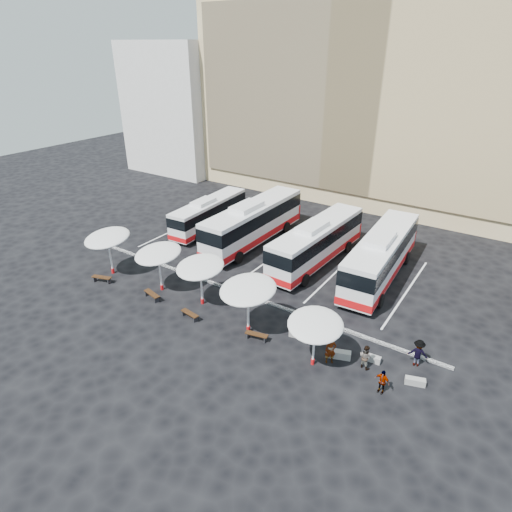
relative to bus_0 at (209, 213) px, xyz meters
The scene contains 26 objects.
ground 13.32m from the bus_0, 45.88° to the right, with size 120.00×120.00×0.00m, color black.
sandstone_building 26.54m from the bus_0, 67.67° to the left, with size 42.00×18.25×29.60m.
apartment_block 27.37m from the bus_0, 135.44° to the left, with size 14.00×14.00×18.00m, color silver.
curb_divider 12.96m from the bus_0, 44.33° to the right, with size 34.00×0.25×0.15m, color black.
bay_lines 9.47m from the bus_0, ahead, with size 24.15×12.00×0.01m.
bus_0 is the anchor object (origin of this frame).
bus_1 5.87m from the bus_0, ahead, with size 3.23×13.52×4.29m.
bus_2 12.93m from the bus_0, ahead, with size 3.42×12.76×4.01m.
bus_3 18.53m from the bus_0, ahead, with size 3.58×13.35×4.20m.
sunshade_0 12.42m from the bus_0, 92.87° to the right, with size 4.28×4.32×3.87m.
sunshade_1 12.98m from the bus_0, 68.01° to the right, with size 4.61×4.64×3.76m.
sunshade_2 14.76m from the bus_0, 53.02° to the right, with size 3.83×3.87×3.68m.
sunshade_3 18.76m from the bus_0, 42.81° to the right, with size 4.72×4.75×3.92m.
sunshade_4 23.07m from the bus_0, 35.05° to the right, with size 4.26×4.28×3.45m.
wood_bench_0 13.91m from the bus_0, 90.39° to the right, with size 1.71×0.96×0.51m.
wood_bench_1 14.42m from the bus_0, 68.70° to the right, with size 1.72×0.80×0.51m.
wood_bench_2 16.68m from the bus_0, 55.70° to the right, with size 1.57×0.62×0.47m.
wood_bench_3 19.74m from the bus_0, 41.83° to the right, with size 1.58×0.72×0.47m.
conc_bench_0 20.36m from the bus_0, 33.96° to the right, with size 1.24×0.41×0.46m, color gray.
conc_bench_1 23.25m from the bus_0, 30.46° to the right, with size 1.34×0.45×0.50m, color gray.
conc_bench_2 24.42m from the bus_0, 26.72° to the right, with size 1.10×0.37×0.41m, color gray.
conc_bench_3 27.17m from the bus_0, 25.14° to the right, with size 1.13×0.38×0.42m, color gray.
passenger_0 23.30m from the bus_0, 32.46° to the right, with size 0.68×0.45×1.87m, color black.
passenger_1 24.60m from the bus_0, 28.56° to the right, with size 0.77×0.60×1.58m, color black.
passenger_2 26.64m from the bus_0, 29.77° to the right, with size 0.90×0.37×1.53m, color black.
passenger_3 26.06m from the bus_0, 22.09° to the right, with size 1.17×0.67×1.81m, color black.
Camera 1 is at (18.14, -22.71, 17.64)m, focal length 30.00 mm.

